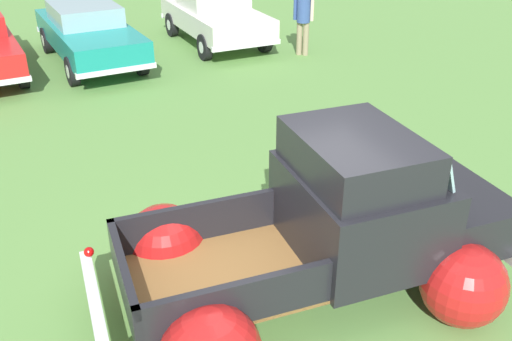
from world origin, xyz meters
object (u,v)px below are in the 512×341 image
object	(u,v)px
show_car_1	(88,32)
show_car_2	(215,15)
vintage_pickup_truck	(336,233)
spectator_0	(303,16)

from	to	relation	value
show_car_1	show_car_2	distance (m)	3.52
vintage_pickup_truck	show_car_1	size ratio (longest dim) A/B	0.99
vintage_pickup_truck	spectator_0	bearing A→B (deg)	67.11
show_car_1	vintage_pickup_truck	bearing A→B (deg)	1.31
show_car_1	spectator_0	xyz separation A→B (m)	(5.15, -1.63, 0.23)
vintage_pickup_truck	show_car_1	distance (m)	10.13
spectator_0	vintage_pickup_truck	bearing A→B (deg)	-164.89
show_car_1	show_car_2	bearing A→B (deg)	92.74
vintage_pickup_truck	spectator_0	size ratio (longest dim) A/B	2.69
show_car_1	spectator_0	size ratio (longest dim) A/B	2.72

